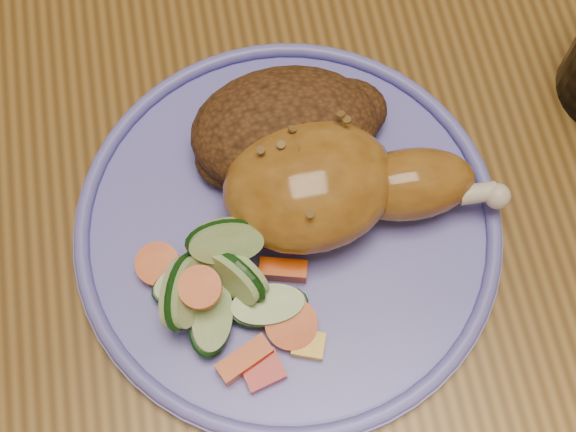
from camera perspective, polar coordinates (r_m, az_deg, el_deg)
The scene contains 7 objects.
ground at distance 1.28m, azimuth 3.30°, elevation -9.55°, with size 4.00×4.00×0.00m, color #52371C.
dining_table at distance 0.65m, azimuth 6.41°, elevation 3.72°, with size 0.90×1.40×0.75m.
plate at distance 0.53m, azimuth 0.00°, elevation -0.87°, with size 0.28×0.28×0.01m, color #6663C8.
plate_rim at distance 0.52m, azimuth 0.00°, elevation -0.42°, with size 0.28×0.28×0.01m, color #6663C8.
chicken_leg at distance 0.51m, azimuth 3.29°, elevation 2.21°, with size 0.18×0.10×0.06m.
rice_pilaf at distance 0.53m, azimuth 0.03°, elevation 6.22°, with size 0.13×0.09×0.05m.
vegetable_pile at distance 0.50m, azimuth -4.64°, elevation -5.31°, with size 0.11×0.11×0.06m.
Camera 1 is at (-0.12, -0.27, 1.25)m, focal length 50.00 mm.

